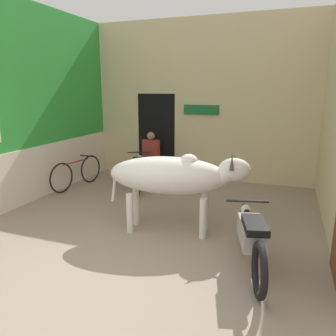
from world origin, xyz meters
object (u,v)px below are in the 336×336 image
cow (174,176)px  bicycle (77,173)px  motorcycle_near (251,237)px  plastic_stool (160,172)px  shopkeeper_seated (150,155)px  motorcycle_far (139,169)px

cow → bicycle: (-2.92, 1.55, -0.58)m
motorcycle_near → bicycle: bearing=151.7°
motorcycle_near → plastic_stool: size_ratio=4.05×
bicycle → plastic_stool: size_ratio=3.66×
cow → shopkeeper_seated: (-1.56, 2.74, -0.29)m
cow → plastic_stool: cow is taller
motorcycle_near → motorcycle_far: (-2.86, 2.79, -0.00)m
motorcycle_near → shopkeeper_seated: (-2.85, 3.46, 0.21)m
cow → motorcycle_far: cow is taller
bicycle → plastic_stool: 2.01m
cow → shopkeeper_seated: cow is taller
motorcycle_far → shopkeeper_seated: 0.70m
bicycle → cow: bearing=-28.0°
motorcycle_far → shopkeeper_seated: (0.01, 0.67, 0.21)m
motorcycle_far → plastic_stool: (0.28, 0.65, -0.18)m
plastic_stool → cow: bearing=-64.6°
motorcycle_far → bicycle: size_ratio=1.08×
motorcycle_near → motorcycle_far: motorcycle_near is taller
shopkeeper_seated → cow: bearing=-60.3°
motorcycle_far → motorcycle_near: bearing=-44.2°
motorcycle_near → motorcycle_far: 3.99m
cow → motorcycle_near: cow is taller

